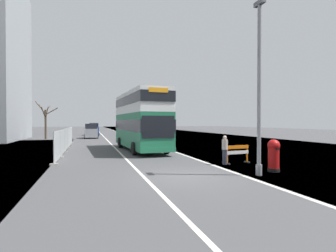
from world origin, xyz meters
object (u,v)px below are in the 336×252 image
Objects in this scene: roadworks_barrier at (237,152)px; pedestrian_at_kerb at (225,150)px; double_decker_bus at (140,120)px; lamppost_foreground at (259,93)px; car_oncoming_near at (91,131)px; red_pillar_postbox at (274,154)px; car_receding_mid at (94,129)px.

roadworks_barrier is 0.98× the size of pedestrian_at_kerb.
double_decker_bus is 13.18m from lamppost_foreground.
lamppost_foreground is 33.57m from car_oncoming_near.
roadworks_barrier is at bearing -74.10° from car_oncoming_near.
lamppost_foreground reaches higher than red_pillar_postbox.
car_oncoming_near is at bearing 102.72° from lamppost_foreground.
lamppost_foreground is 4.78× the size of pedestrian_at_kerb.
car_oncoming_near is (-8.63, 32.02, 0.15)m from red_pillar_postbox.
lamppost_foreground is 2.12× the size of car_oncoming_near.
double_decker_bus reaches higher than car_oncoming_near.
double_decker_bus is 6.67× the size of red_pillar_postbox.
pedestrian_at_kerb is at bearing 89.96° from lamppost_foreground.
lamppost_foreground is 3.27m from red_pillar_postbox.
double_decker_bus is 29.67m from car_receding_mid.
car_oncoming_near is at bearing -93.26° from car_receding_mid.
pedestrian_at_kerb is (6.83, -38.74, -0.23)m from car_receding_mid.
lamppost_foreground reaches higher than car_receding_mid.
double_decker_bus is 10.29m from roadworks_barrier.
double_decker_bus is 20.40m from car_oncoming_near.
red_pillar_postbox is (1.27, 0.61, -2.94)m from lamppost_foreground.
lamppost_foreground is 4.51m from pedestrian_at_kerb.
roadworks_barrier is 0.40× the size of car_receding_mid.
lamppost_foreground reaches higher than double_decker_bus.
lamppost_foreground is at bearing -104.58° from roadworks_barrier.
double_decker_bus reaches higher than pedestrian_at_kerb.
double_decker_bus is at bearing -83.24° from car_receding_mid.
double_decker_bus reaches higher than red_pillar_postbox.
pedestrian_at_kerb is at bearing -70.30° from double_decker_bus.
car_receding_mid reaches higher than car_oncoming_near.
car_receding_mid is at bearing 101.36° from roadworks_barrier.
red_pillar_postbox is 0.95× the size of pedestrian_at_kerb.
double_decker_bus is 6.51× the size of roadworks_barrier.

